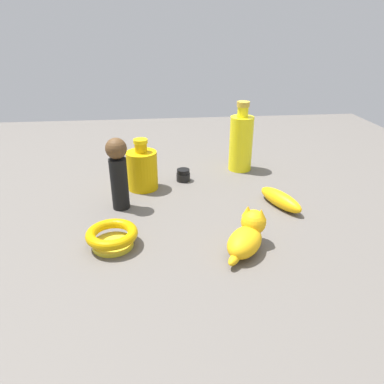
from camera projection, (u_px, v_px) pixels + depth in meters
name	position (u px, v px, depth m)	size (l,w,h in m)	color
ground	(192.00, 205.00, 0.99)	(2.00, 2.00, 0.00)	#5B5651
banana	(280.00, 199.00, 0.97)	(0.15, 0.04, 0.04)	#F6B30F
bowl	(112.00, 236.00, 0.79)	(0.12, 0.12, 0.04)	gold
bottle_tall	(241.00, 142.00, 1.19)	(0.08, 0.08, 0.23)	yellow
person_figure_adult	(118.00, 172.00, 0.93)	(0.06, 0.06, 0.20)	black
nail_polish_jar	(183.00, 175.00, 1.13)	(0.04, 0.04, 0.04)	black
cat_figurine	(247.00, 235.00, 0.77)	(0.13, 0.12, 0.09)	#F3AE13
bottle_short	(142.00, 169.00, 1.06)	(0.09, 0.09, 0.15)	#DCA907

